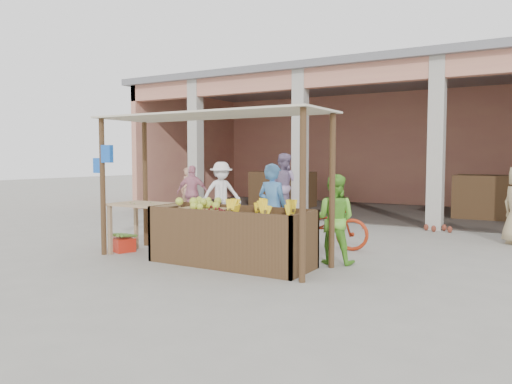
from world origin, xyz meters
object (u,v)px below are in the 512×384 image
Objects in this scene: fruit_stall at (231,239)px; motorcycle at (321,224)px; vendor_green at (334,217)px; red_crate at (122,244)px; vendor_blue at (273,206)px; side_table at (144,211)px.

motorcycle reaches higher than fruit_stall.
vendor_green is at bearing -163.81° from motorcycle.
vendor_green is (3.68, 0.96, 0.63)m from red_crate.
red_crate is 2.82m from vendor_blue.
motorcycle is at bearing 38.42° from side_table.
fruit_stall is 1.15m from vendor_blue.
motorcycle is at bearing 55.24° from red_crate.
fruit_stall is 1.54× the size of vendor_blue.
motorcycle reaches higher than side_table.
red_crate is at bearing 179.66° from side_table.
side_table is 0.66× the size of vendor_blue.
red_crate is 0.31× the size of vendor_green.
motorcycle is (0.52, 0.90, -0.37)m from vendor_blue.
fruit_stall is at bearing 143.48° from motorcycle.
fruit_stall is 1.67m from vendor_green.
motorcycle is at bearing -66.30° from vendor_green.
vendor_blue is at bearing 28.78° from side_table.
vendor_blue is 0.93× the size of motorcycle.
vendor_green is at bearing 16.68° from side_table.
vendor_blue reaches higher than fruit_stall.
side_table is at bearing 34.30° from vendor_blue.
vendor_blue is at bearing -15.50° from vendor_green.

